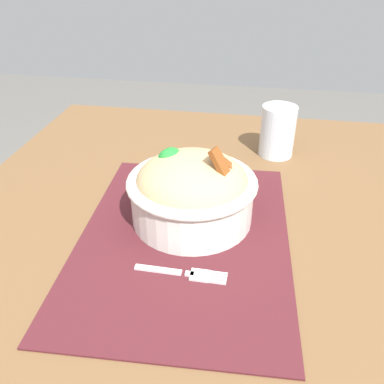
# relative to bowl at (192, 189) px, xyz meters

# --- Properties ---
(table) EXTENTS (1.00, 0.86, 0.72)m
(table) POSITION_rel_bowl_xyz_m (0.02, 0.02, -0.14)
(table) COLOR brown
(table) RESTS_ON ground_plane
(placemat) EXTENTS (0.46, 0.34, 0.00)m
(placemat) POSITION_rel_bowl_xyz_m (0.05, -0.00, -0.06)
(placemat) COLOR #47191E
(placemat) RESTS_ON table
(bowl) EXTENTS (0.20, 0.20, 0.13)m
(bowl) POSITION_rel_bowl_xyz_m (0.00, 0.00, 0.00)
(bowl) COLOR silver
(bowl) RESTS_ON placemat
(fork) EXTENTS (0.02, 0.13, 0.00)m
(fork) POSITION_rel_bowl_xyz_m (0.13, 0.01, -0.05)
(fork) COLOR silver
(fork) RESTS_ON placemat
(drinking_glass) EXTENTS (0.07, 0.07, 0.11)m
(drinking_glass) POSITION_rel_bowl_xyz_m (-0.26, 0.14, -0.01)
(drinking_glass) COLOR silver
(drinking_glass) RESTS_ON table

